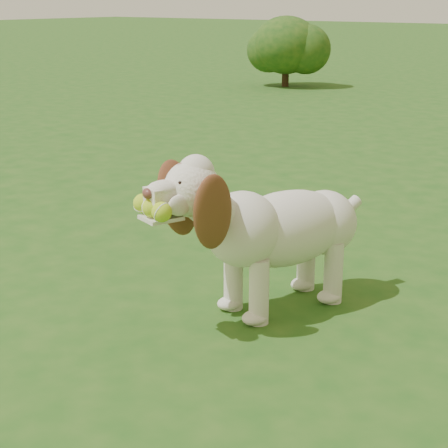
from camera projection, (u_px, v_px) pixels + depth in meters
The scene contains 3 objects.
ground at pixel (182, 328), 3.40m from camera, with size 80.00×80.00×0.00m, color #1D4E16.
dog at pixel (268, 224), 3.48m from camera, with size 0.69×1.21×0.80m.
shrub_a at pixel (286, 45), 12.36m from camera, with size 1.11×1.11×1.15m.
Camera 1 is at (2.02, -2.38, 1.44)m, focal length 60.00 mm.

